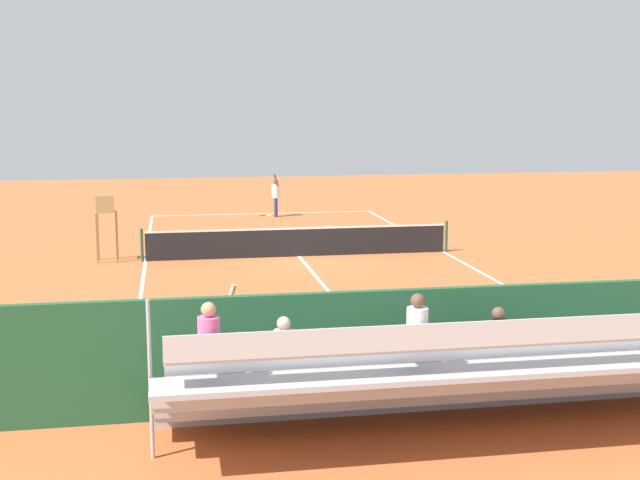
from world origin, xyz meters
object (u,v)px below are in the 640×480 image
object	(u,v)px
line_judge	(230,338)
bleacher_stand	(443,375)
tennis_net	(299,241)
umpire_chair	(106,221)
tennis_racket	(269,215)
tennis_ball_far	(328,226)
tennis_ball_near	(316,221)
courtside_bench	(557,351)
equipment_bag	(486,377)
tennis_player	(276,194)

from	to	relation	value
line_judge	bleacher_stand	bearing A→B (deg)	142.52
tennis_net	umpire_chair	xyz separation A→B (m)	(6.20, -0.17, 0.81)
tennis_racket	tennis_ball_far	bearing A→B (deg)	116.75
bleacher_stand	tennis_net	bearing A→B (deg)	-90.41
bleacher_stand	tennis_ball_near	xyz separation A→B (m)	(-2.08, -23.42, -0.90)
tennis_racket	tennis_ball_near	distance (m)	2.80
tennis_racket	line_judge	distance (m)	23.47
courtside_bench	tennis_racket	xyz separation A→B (m)	(2.61, -23.50, -0.54)
tennis_ball_near	tennis_racket	bearing A→B (deg)	-50.22
bleacher_stand	line_judge	distance (m)	3.90
umpire_chair	equipment_bag	bearing A→B (deg)	119.18
courtside_bench	tennis_player	size ratio (longest dim) A/B	0.93
bleacher_stand	line_judge	bearing A→B (deg)	-37.48
tennis_player	tennis_ball_near	bearing A→B (deg)	130.22
tennis_player	equipment_bag	bearing A→B (deg)	92.24
equipment_bag	bleacher_stand	bearing A→B (deg)	52.64
bleacher_stand	line_judge	world-z (taller)	bleacher_stand
tennis_player	line_judge	distance (m)	23.12
bleacher_stand	tennis_racket	xyz separation A→B (m)	(-0.29, -25.57, -0.92)
tennis_ball_far	tennis_net	bearing A→B (deg)	71.01
tennis_net	tennis_ball_near	distance (m)	8.32
tennis_player	line_judge	xyz separation A→B (m)	(3.67, 22.83, 0.00)
tennis_net	tennis_ball_near	bearing A→B (deg)	-103.74
tennis_net	tennis_player	xyz separation A→B (m)	(-0.47, -9.85, 0.51)
tennis_net	umpire_chair	size ratio (longest dim) A/B	4.81
umpire_chair	tennis_racket	distance (m)	11.98
tennis_net	equipment_bag	size ratio (longest dim) A/B	11.44
bleacher_stand	equipment_bag	distance (m)	2.56
umpire_chair	courtside_bench	xyz separation A→B (m)	(-8.99, 13.44, -0.76)
tennis_net	bleacher_stand	xyz separation A→B (m)	(0.11, 15.35, 0.43)
courtside_bench	line_judge	size ratio (longest dim) A/B	0.93
bleacher_stand	tennis_racket	size ratio (longest dim) A/B	15.72
umpire_chair	courtside_bench	distance (m)	16.19
bleacher_stand	tennis_racket	distance (m)	25.59
bleacher_stand	equipment_bag	size ratio (longest dim) A/B	10.07
tennis_net	line_judge	size ratio (longest dim) A/B	5.35
bleacher_stand	tennis_ball_far	xyz separation A→B (m)	(-2.27, -21.63, -0.90)
umpire_chair	tennis_racket	size ratio (longest dim) A/B	3.71
line_judge	courtside_bench	bearing A→B (deg)	177.15
tennis_racket	tennis_net	bearing A→B (deg)	89.00
bleacher_stand	umpire_chair	world-z (taller)	bleacher_stand
tennis_racket	bleacher_stand	bearing A→B (deg)	89.36
tennis_racket	line_judge	xyz separation A→B (m)	(3.38, 23.20, 1.00)
bleacher_stand	tennis_racket	world-z (taller)	bleacher_stand
umpire_chair	tennis_ball_far	world-z (taller)	umpire_chair
umpire_chair	courtside_bench	size ratio (longest dim) A/B	1.19
tennis_ball_near	tennis_net	bearing A→B (deg)	76.26
tennis_ball_far	bleacher_stand	bearing A→B (deg)	84.00
equipment_bag	tennis_ball_near	bearing A→B (deg)	-91.59
tennis_net	bleacher_stand	bearing A→B (deg)	89.59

